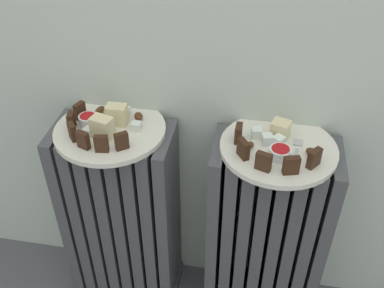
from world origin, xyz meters
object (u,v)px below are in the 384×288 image
Objects in this scene: plate_left at (110,130)px; jam_bowl_left at (88,120)px; fork at (297,150)px; radiator_left at (122,219)px; jam_bowl_right at (280,152)px; radiator_right at (265,238)px; plate_right at (278,148)px.

jam_bowl_left is (-0.05, 0.00, 0.02)m from plate_left.
jam_bowl_left reaches higher than fork.
radiator_left is 5.95× the size of fork.
jam_bowl_right is at bearing -5.50° from jam_bowl_left.
jam_bowl_right is (0.43, -0.04, -0.00)m from jam_bowl_left.
jam_bowl_left is at bearing 176.44° from plate_left.
jam_bowl_left is at bearing 179.58° from radiator_right.
jam_bowl_left reaches higher than plate_left.
plate_right is at bearing -0.42° from jam_bowl_left.
radiator_left is at bearing 180.00° from radiator_right.
plate_right is (0.38, 0.00, 0.00)m from plate_left.
plate_left is 0.42m from fork.
radiator_right is at bearing -90.00° from plate_right.
fork reaches higher than radiator_right.
fork is at bearing -14.54° from plate_right.
jam_bowl_right is at bearing -5.75° from radiator_left.
radiator_right is 0.48m from plate_left.
radiator_left and radiator_right have the same top height.
radiator_right is 0.31m from jam_bowl_right.
plate_right is 0.43m from jam_bowl_left.
radiator_left is at bearing 174.25° from jam_bowl_right.
jam_bowl_right is (0.38, -0.04, 0.02)m from plate_left.
radiator_left is 1.00× the size of radiator_right.
jam_bowl_left is at bearing 178.40° from fork.
plate_left is at bearing 178.64° from fork.
plate_left is at bearing 180.00° from radiator_right.
plate_left is at bearing 45.00° from radiator_left.
radiator_left is 2.22× the size of plate_left.
fork is (0.04, -0.01, 0.30)m from radiator_right.
plate_left is 1.00× the size of plate_right.
radiator_left is 2.22× the size of plate_right.
plate_right is 5.97× the size of jam_bowl_left.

